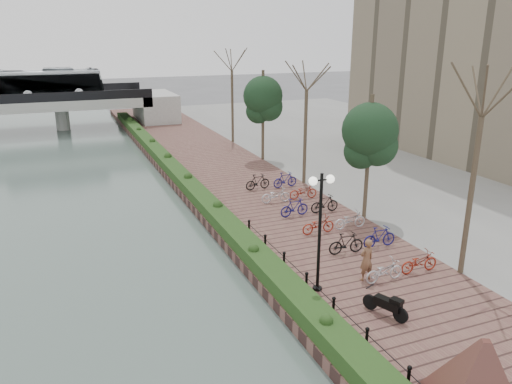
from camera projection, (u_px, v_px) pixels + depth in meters
ground at (310, 355)px, 16.02m from camera, size 220.00×220.00×0.00m
promenade at (239, 187)px, 32.83m from camera, size 8.00×75.00×0.50m
inland_pavement at (433, 164)px, 38.56m from camera, size 24.00×75.00×0.50m
hedge at (179, 174)px, 33.66m from camera, size 1.10×56.00×0.60m
chain_fence at (319, 295)px, 18.03m from camera, size 0.10×14.10×0.70m
lamppost at (321, 207)px, 18.10m from camera, size 1.02×0.32×4.62m
motorcycle at (385, 304)px, 17.20m from camera, size 1.00×1.55×0.93m
pedestrian at (366, 260)px, 19.62m from camera, size 0.68×0.48×1.74m
bicycle_parking at (323, 214)px, 25.68m from camera, size 2.40×14.69×1.00m
street_trees at (332, 145)px, 28.97m from camera, size 3.20×37.12×6.80m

